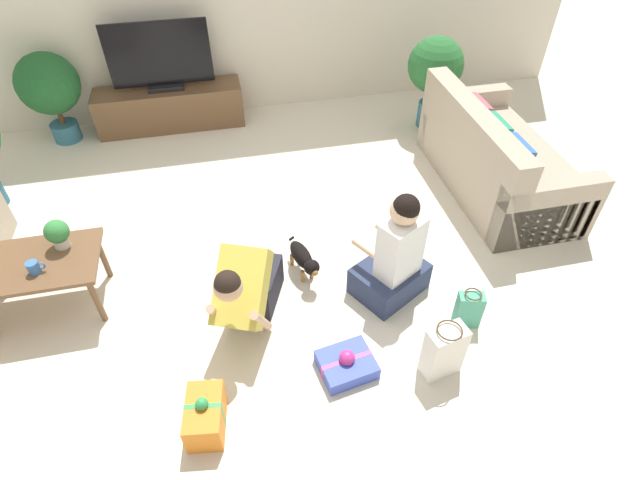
{
  "coord_description": "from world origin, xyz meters",
  "views": [
    {
      "loc": [
        -0.08,
        -3.04,
        2.93
      ],
      "look_at": [
        0.51,
        -0.41,
        0.45
      ],
      "focal_mm": 28.0,
      "sensor_mm": 36.0,
      "label": 1
    }
  ],
  "objects_px": {
    "gift_bag_a": "(444,351)",
    "gift_bag_b": "(469,309)",
    "sofa_right": "(494,160)",
    "tabletop_plant": "(57,233)",
    "tv": "(160,60)",
    "potted_plant_corner_right": "(435,69)",
    "person_sitting": "(395,259)",
    "coffee_table": "(37,268)",
    "gift_box_b": "(205,416)",
    "gift_box_a": "(347,364)",
    "potted_plant_back_left": "(49,87)",
    "mug": "(34,267)",
    "tv_console": "(171,108)",
    "dog": "(304,258)",
    "person_kneeling": "(248,287)"
  },
  "relations": [
    {
      "from": "potted_plant_corner_right",
      "to": "person_sitting",
      "type": "bearing_deg",
      "value": -117.53
    },
    {
      "from": "sofa_right",
      "to": "potted_plant_back_left",
      "type": "height_order",
      "value": "potted_plant_back_left"
    },
    {
      "from": "potted_plant_back_left",
      "to": "person_kneeling",
      "type": "xyz_separation_m",
      "value": [
        1.69,
        -2.96,
        -0.28
      ]
    },
    {
      "from": "potted_plant_back_left",
      "to": "tabletop_plant",
      "type": "height_order",
      "value": "potted_plant_back_left"
    },
    {
      "from": "gift_box_a",
      "to": "gift_box_b",
      "type": "height_order",
      "value": "gift_box_b"
    },
    {
      "from": "coffee_table",
      "to": "gift_box_b",
      "type": "xyz_separation_m",
      "value": [
        1.07,
        -1.23,
        -0.28
      ]
    },
    {
      "from": "gift_bag_a",
      "to": "gift_bag_b",
      "type": "bearing_deg",
      "value": 44.03
    },
    {
      "from": "tv_console",
      "to": "dog",
      "type": "bearing_deg",
      "value": -69.37
    },
    {
      "from": "potted_plant_corner_right",
      "to": "person_kneeling",
      "type": "relative_size",
      "value": 1.19
    },
    {
      "from": "coffee_table",
      "to": "potted_plant_corner_right",
      "type": "xyz_separation_m",
      "value": [
        3.75,
        1.93,
        0.27
      ]
    },
    {
      "from": "potted_plant_back_left",
      "to": "person_sitting",
      "type": "height_order",
      "value": "potted_plant_back_left"
    },
    {
      "from": "tv",
      "to": "gift_bag_a",
      "type": "distance_m",
      "value": 4.14
    },
    {
      "from": "dog",
      "to": "gift_box_a",
      "type": "height_order",
      "value": "dog"
    },
    {
      "from": "tv_console",
      "to": "gift_bag_a",
      "type": "relative_size",
      "value": 3.65
    },
    {
      "from": "coffee_table",
      "to": "person_sitting",
      "type": "xyz_separation_m",
      "value": [
        2.52,
        -0.42,
        -0.05
      ]
    },
    {
      "from": "tv",
      "to": "potted_plant_back_left",
      "type": "relative_size",
      "value": 1.11
    },
    {
      "from": "tv",
      "to": "gift_box_b",
      "type": "xyz_separation_m",
      "value": [
        0.17,
        -3.79,
        -0.66
      ]
    },
    {
      "from": "sofa_right",
      "to": "tabletop_plant",
      "type": "distance_m",
      "value": 3.77
    },
    {
      "from": "person_kneeling",
      "to": "tabletop_plant",
      "type": "xyz_separation_m",
      "value": [
        -1.26,
        0.59,
        0.24
      ]
    },
    {
      "from": "potted_plant_corner_right",
      "to": "dog",
      "type": "distance_m",
      "value": 2.79
    },
    {
      "from": "sofa_right",
      "to": "gift_box_a",
      "type": "relative_size",
      "value": 4.51
    },
    {
      "from": "tv",
      "to": "mug",
      "type": "height_order",
      "value": "tv"
    },
    {
      "from": "person_kneeling",
      "to": "gift_box_b",
      "type": "xyz_separation_m",
      "value": [
        -0.37,
        -0.77,
        -0.22
      ]
    },
    {
      "from": "gift_box_b",
      "to": "tv_console",
      "type": "bearing_deg",
      "value": 92.61
    },
    {
      "from": "potted_plant_back_left",
      "to": "gift_box_b",
      "type": "height_order",
      "value": "potted_plant_back_left"
    },
    {
      "from": "gift_box_b",
      "to": "tv",
      "type": "bearing_deg",
      "value": 92.61
    },
    {
      "from": "coffee_table",
      "to": "gift_bag_a",
      "type": "relative_size",
      "value": 1.98
    },
    {
      "from": "gift_box_a",
      "to": "person_kneeling",
      "type": "bearing_deg",
      "value": 135.01
    },
    {
      "from": "tv_console",
      "to": "person_sitting",
      "type": "height_order",
      "value": "person_sitting"
    },
    {
      "from": "potted_plant_back_left",
      "to": "tabletop_plant",
      "type": "distance_m",
      "value": 2.41
    },
    {
      "from": "potted_plant_corner_right",
      "to": "person_sitting",
      "type": "relative_size",
      "value": 1.06
    },
    {
      "from": "gift_box_b",
      "to": "sofa_right",
      "type": "bearing_deg",
      "value": 34.14
    },
    {
      "from": "tv_console",
      "to": "potted_plant_corner_right",
      "type": "height_order",
      "value": "potted_plant_corner_right"
    },
    {
      "from": "tv_console",
      "to": "person_kneeling",
      "type": "xyz_separation_m",
      "value": [
        0.54,
        -3.01,
        0.11
      ]
    },
    {
      "from": "gift_box_b",
      "to": "tabletop_plant",
      "type": "distance_m",
      "value": 1.69
    },
    {
      "from": "gift_box_a",
      "to": "gift_bag_a",
      "type": "relative_size",
      "value": 0.91
    },
    {
      "from": "dog",
      "to": "gift_box_b",
      "type": "relative_size",
      "value": 1.28
    },
    {
      "from": "tv",
      "to": "person_sitting",
      "type": "height_order",
      "value": "tv"
    },
    {
      "from": "mug",
      "to": "gift_bag_b",
      "type": "bearing_deg",
      "value": -14.11
    },
    {
      "from": "tv",
      "to": "gift_box_b",
      "type": "bearing_deg",
      "value": -87.39
    },
    {
      "from": "tv",
      "to": "person_sitting",
      "type": "xyz_separation_m",
      "value": [
        1.62,
        -2.98,
        -0.43
      ]
    },
    {
      "from": "coffee_table",
      "to": "gift_bag_b",
      "type": "relative_size",
      "value": 2.69
    },
    {
      "from": "coffee_table",
      "to": "dog",
      "type": "bearing_deg",
      "value": -3.12
    },
    {
      "from": "sofa_right",
      "to": "dog",
      "type": "xyz_separation_m",
      "value": [
        -1.99,
        -0.79,
        -0.12
      ]
    },
    {
      "from": "tv",
      "to": "sofa_right",
      "type": "bearing_deg",
      "value": -32.03
    },
    {
      "from": "potted_plant_corner_right",
      "to": "dog",
      "type": "height_order",
      "value": "potted_plant_corner_right"
    },
    {
      "from": "coffee_table",
      "to": "dog",
      "type": "xyz_separation_m",
      "value": [
        1.9,
        -0.1,
        -0.22
      ]
    },
    {
      "from": "gift_box_a",
      "to": "gift_bag_b",
      "type": "distance_m",
      "value": 0.97
    },
    {
      "from": "sofa_right",
      "to": "coffee_table",
      "type": "xyz_separation_m",
      "value": [
        -3.89,
        -0.68,
        0.1
      ]
    },
    {
      "from": "coffee_table",
      "to": "gift_box_a",
      "type": "height_order",
      "value": "coffee_table"
    }
  ]
}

